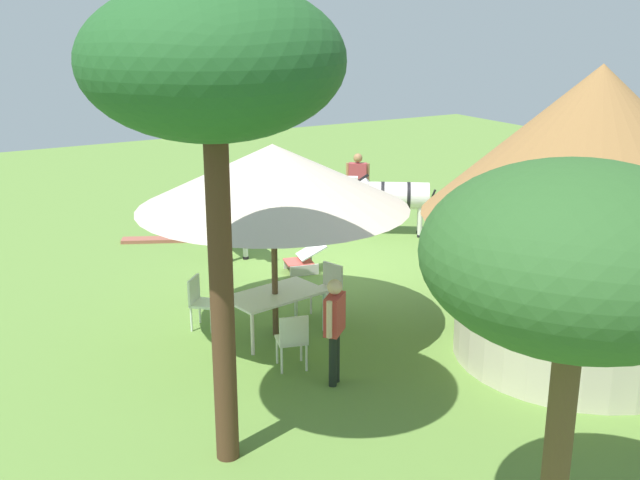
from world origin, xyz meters
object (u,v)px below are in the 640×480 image
Objects in this scene: patio_dining_table at (275,298)px; patio_chair_near_lawn at (200,299)px; patio_chair_east_end at (329,285)px; zebra_nearest_camera at (392,196)px; zebra_by_umbrella at (228,210)px; striped_lounge_chair at (304,260)px; zebra_toward_hut at (511,215)px; standing_watcher at (358,179)px; acacia_tree_right_background at (213,67)px; patio_chair_west_end at (293,338)px; thatched_hut at (590,198)px; guest_beside_umbrella at (335,322)px; shade_umbrella at (273,176)px; acacia_tree_far_lawn at (577,259)px.

patio_dining_table is 1.92× the size of patio_chair_near_lawn.
patio_chair_east_end reaches higher than patio_dining_table.
zebra_by_umbrella is (4.01, -0.55, 0.04)m from zebra_nearest_camera.
zebra_toward_hut is (-4.09, 1.68, 0.81)m from striped_lounge_chair.
acacia_tree_right_background is (7.35, 8.61, 3.65)m from standing_watcher.
patio_chair_west_end is at bearing 86.92° from standing_watcher.
thatched_hut is 8.13m from zebra_by_umbrella.
patio_chair_east_end and patio_chair_near_lawn have the same top height.
guest_beside_umbrella is at bearing -154.88° from acacia_tree_right_background.
shade_umbrella reaches higher than patio_chair_west_end.
patio_chair_near_lawn is (0.97, -0.91, -2.19)m from shade_umbrella.
patio_chair_west_end is 0.16× the size of acacia_tree_right_background.
acacia_tree_right_background is at bearing 117.01° from patio_chair_east_end.
acacia_tree_right_background is at bearing 54.18° from patio_dining_table.
patio_dining_table is at bearing 90.00° from patio_chair_near_lawn.
zebra_by_umbrella reaches higher than patio_dining_table.
zebra_nearest_camera is at bearing 174.99° from zebra_by_umbrella.
acacia_tree_right_background reaches higher than patio_chair_west_end.
shade_umbrella reaches higher than zebra_toward_hut.
patio_dining_table is 0.42× the size of acacia_tree_far_lawn.
acacia_tree_far_lawn reaches higher than guest_beside_umbrella.
thatched_hut is 1.14× the size of shade_umbrella.
standing_watcher reaches higher than zebra_nearest_camera.
patio_chair_east_end is 0.22× the size of acacia_tree_far_lawn.
shade_umbrella is at bearing -93.05° from acacia_tree_far_lawn.
zebra_by_umbrella is at bearing 178.96° from zebra_toward_hut.
striped_lounge_chair is 2.19m from zebra_by_umbrella.
patio_chair_west_end is 7.56m from zebra_nearest_camera.
zebra_toward_hut is 10.00m from acacia_tree_far_lawn.
shade_umbrella is 2.21× the size of zebra_nearest_camera.
patio_chair_near_lawn is at bearing 65.87° from guest_beside_umbrella.
thatched_hut is 8.95m from standing_watcher.
standing_watcher is at bearing -54.59° from patio_chair_east_end.
guest_beside_umbrella is 0.29× the size of acacia_tree_right_background.
shade_umbrella is (3.73, -3.05, 0.15)m from thatched_hut.
thatched_hut reaches higher than shade_umbrella.
acacia_tree_right_background reaches higher than thatched_hut.
zebra_by_umbrella is 8.92m from acacia_tree_right_background.
striped_lounge_chair is (-2.32, -3.90, -0.27)m from patio_chair_west_end.
zebra_nearest_camera is (-6.07, -3.02, 0.43)m from patio_chair_near_lawn.
patio_chair_east_end reaches higher than striped_lounge_chair.
patio_chair_near_lawn is at bearing -43.20° from patio_dining_table.
zebra_nearest_camera is at bearing 122.15° from standing_watcher.
shade_umbrella is at bearing 90.00° from patio_chair_west_end.
shade_umbrella is 2.52× the size of patio_dining_table.
shade_umbrella reaches higher than guest_beside_umbrella.
patio_chair_near_lawn is 0.22× the size of acacia_tree_far_lawn.
acacia_tree_far_lawn is 4.15m from acacia_tree_right_background.
acacia_tree_far_lawn reaches higher than patio_chair_west_end.
guest_beside_umbrella is 6.57m from zebra_by_umbrella.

